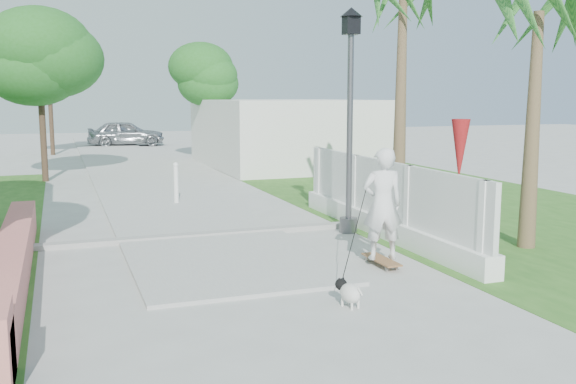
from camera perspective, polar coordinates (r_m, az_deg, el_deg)
name	(u,v)px	position (r m, az deg, el deg)	size (l,w,h in m)	color
ground	(321,351)	(7.16, 2.98, -13.97)	(90.00, 90.00, 0.00)	#B7B7B2
path_strip	(127,165)	(26.36, -14.10, 2.36)	(3.20, 36.00, 0.06)	#B7B7B2
curb	(203,235)	(12.66, -7.61, -3.83)	(6.50, 0.25, 0.10)	#999993
grass_right	(450,202)	(17.26, 14.21, -0.86)	(8.00, 20.00, 0.01)	#2D601E
pink_wall	(10,269)	(9.97, -23.46, -6.28)	(0.45, 8.20, 0.80)	#D1736B
lattice_fence	(382,208)	(12.80, 8.38, -1.45)	(0.35, 7.00, 1.50)	white
building_right	(286,133)	(25.62, -0.21, 5.29)	(6.00, 8.00, 2.60)	silver
street_lamp	(350,112)	(12.83, 5.53, 7.08)	(0.44, 0.44, 4.44)	#59595E
bollard	(176,182)	(16.47, -9.92, 0.87)	(0.14, 0.14, 1.09)	white
patio_umbrella	(460,151)	(12.95, 15.03, 3.56)	(0.36, 0.36, 2.30)	#59595E
tree_path_left	(40,62)	(22.11, -21.21, 10.75)	(3.40, 3.40, 5.23)	#4C3826
tree_path_right	(205,77)	(26.72, -7.38, 10.06)	(3.00, 3.00, 4.79)	#4C3826
tree_path_far	(49,73)	(32.09, -20.47, 9.91)	(3.20, 3.20, 5.17)	#4C3826
palm_far	(403,15)	(14.60, 10.17, 15.25)	(1.80, 1.80, 5.30)	brown
palm_near	(538,26)	(12.31, 21.36, 13.61)	(1.80, 1.80, 4.70)	brown
skateboarder	(363,225)	(9.68, 6.67, -2.96)	(1.74, 2.02, 1.93)	#8E5F39
dog	(349,292)	(8.53, 5.43, -8.83)	(0.34, 0.52, 0.37)	silver
parked_car	(126,133)	(36.88, -14.22, 5.09)	(1.67, 4.16, 1.42)	#A1A3A8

